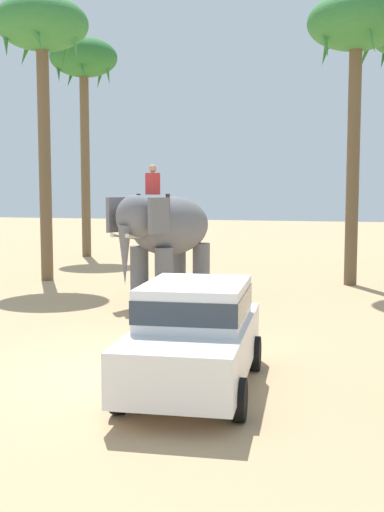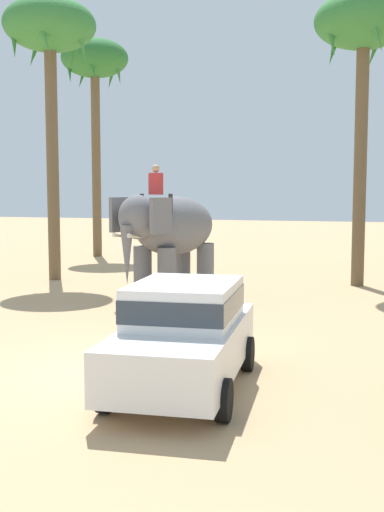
% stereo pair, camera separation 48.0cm
% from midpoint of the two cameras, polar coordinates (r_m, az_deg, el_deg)
% --- Properties ---
extents(ground_plane, '(120.00, 120.00, 0.00)m').
position_cam_midpoint_polar(ground_plane, '(11.40, -8.57, -10.17)').
color(ground_plane, tan).
extents(car_sedan_foreground, '(2.20, 4.26, 1.70)m').
position_cam_midpoint_polar(car_sedan_foreground, '(10.07, -1.10, -6.78)').
color(car_sedan_foreground, white).
rests_on(car_sedan_foreground, ground).
extents(elephant_with_mahout, '(2.57, 4.02, 3.88)m').
position_cam_midpoint_polar(elephant_with_mahout, '(18.27, -3.11, 2.20)').
color(elephant_with_mahout, slate).
rests_on(elephant_with_mahout, ground).
extents(palm_tree_behind_elephant, '(3.20, 3.20, 9.78)m').
position_cam_midpoint_polar(palm_tree_behind_elephant, '(23.68, -13.93, 18.77)').
color(palm_tree_behind_elephant, brown).
rests_on(palm_tree_behind_elephant, ground).
extents(palm_tree_near_hut, '(3.20, 3.20, 10.40)m').
position_cam_midpoint_polar(palm_tree_near_hut, '(31.87, -10.15, 16.42)').
color(palm_tree_near_hut, brown).
rests_on(palm_tree_near_hut, ground).
extents(palm_tree_far_back, '(3.20, 3.20, 9.54)m').
position_cam_midpoint_polar(palm_tree_far_back, '(22.47, 13.92, 18.91)').
color(palm_tree_far_back, brown).
rests_on(palm_tree_far_back, ground).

